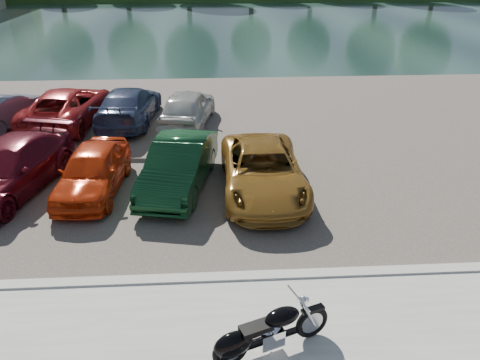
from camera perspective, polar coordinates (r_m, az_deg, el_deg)
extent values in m
plane|color=#595447|center=(9.25, -2.89, -19.97)|extent=(200.00, 200.00, 0.00)
cube|color=#A7A59D|center=(10.68, -3.05, -11.92)|extent=(60.00, 0.30, 0.14)
cube|color=#48413A|center=(18.62, -3.37, 5.43)|extent=(60.00, 18.00, 0.04)
cube|color=#1B322F|center=(46.86, -3.61, 18.25)|extent=(120.00, 40.00, 0.00)
torus|color=black|center=(9.21, 8.73, -16.76)|extent=(0.68, 0.36, 0.68)
torus|color=black|center=(8.63, -1.17, -20.05)|extent=(0.68, 0.36, 0.68)
cylinder|color=#B2B2B7|center=(9.21, 8.73, -16.76)|extent=(0.45, 0.22, 0.46)
cylinder|color=#B2B2B7|center=(8.63, -1.17, -20.05)|extent=(0.45, 0.22, 0.46)
cylinder|color=silver|center=(8.88, 8.43, -16.00)|extent=(0.32, 0.16, 0.63)
cylinder|color=silver|center=(9.00, 7.73, -15.24)|extent=(0.32, 0.16, 0.63)
cylinder|color=silver|center=(8.61, 7.14, -14.11)|extent=(0.30, 0.71, 0.04)
sphere|color=silver|center=(8.70, 7.69, -14.31)|extent=(0.21, 0.21, 0.16)
sphere|color=silver|center=(8.73, 8.09, -14.17)|extent=(0.14, 0.14, 0.11)
cube|color=black|center=(9.00, 8.87, -15.32)|extent=(0.47, 0.29, 0.06)
cube|color=black|center=(8.93, 3.97, -18.68)|extent=(1.16, 0.52, 0.08)
cube|color=silver|center=(8.86, 3.69, -18.47)|extent=(0.53, 0.46, 0.34)
cylinder|color=silver|center=(8.76, 4.33, -17.34)|extent=(0.29, 0.26, 0.27)
cylinder|color=silver|center=(8.69, 3.11, -17.74)|extent=(0.29, 0.26, 0.27)
ellipsoid|color=black|center=(8.69, 5.16, -16.26)|extent=(0.76, 0.58, 0.32)
cube|color=black|center=(8.54, 1.88, -17.61)|extent=(0.61, 0.46, 0.10)
ellipsoid|color=black|center=(8.56, -0.85, -19.40)|extent=(0.80, 0.57, 0.50)
cube|color=black|center=(8.59, -1.17, -19.82)|extent=(0.44, 0.31, 0.30)
cylinder|color=silver|center=(8.95, 1.36, -18.99)|extent=(1.06, 0.48, 0.09)
cylinder|color=silver|center=(8.90, 1.37, -18.62)|extent=(1.06, 0.48, 0.09)
cylinder|color=#B2B2B7|center=(8.87, 3.61, -20.41)|extent=(0.07, 0.14, 0.22)
imported|color=#530B17|center=(15.56, -26.41, 1.28)|extent=(3.27, 5.56, 1.51)
imported|color=red|center=(14.62, -17.52, 1.13)|extent=(1.89, 4.20, 1.40)
imported|color=#0F371A|center=(14.29, -7.45, 1.81)|extent=(2.42, 4.74, 1.49)
imported|color=#976622|center=(13.93, 2.79, 1.17)|extent=(2.39, 5.12, 1.42)
imported|color=slate|center=(21.72, -26.67, 7.66)|extent=(2.59, 4.28, 1.33)
imported|color=maroon|center=(20.91, -20.25, 8.47)|extent=(3.09, 5.67, 1.51)
imported|color=navy|center=(20.36, -13.39, 8.87)|extent=(2.42, 5.21, 1.47)
imported|color=#B4B5B0|center=(19.58, -6.43, 8.78)|extent=(2.49, 4.66, 1.51)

